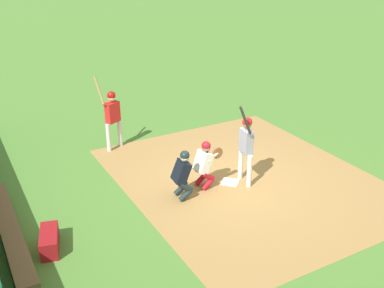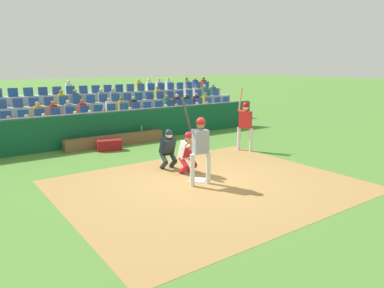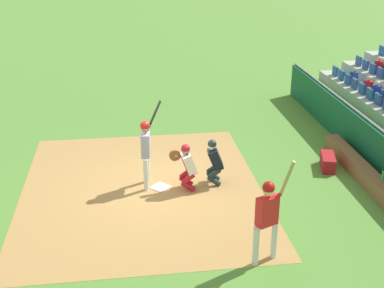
# 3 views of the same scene
# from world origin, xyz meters

# --- Properties ---
(ground_plane) EXTENTS (160.00, 160.00, 0.00)m
(ground_plane) POSITION_xyz_m (0.00, 0.00, 0.00)
(ground_plane) COLOR #4D7E31
(infield_dirt_patch) EXTENTS (7.70, 6.39, 0.01)m
(infield_dirt_patch) POSITION_xyz_m (0.00, 0.50, 0.00)
(infield_dirt_patch) COLOR #A27A44
(infield_dirt_patch) RESTS_ON ground_plane
(home_plate_marker) EXTENTS (0.62, 0.62, 0.02)m
(home_plate_marker) POSITION_xyz_m (0.00, 0.00, 0.02)
(home_plate_marker) COLOR white
(home_plate_marker) RESTS_ON infield_dirt_patch
(batter_at_plate) EXTENTS (0.64, 0.60, 2.32)m
(batter_at_plate) POSITION_xyz_m (0.17, 0.34, 1.17)
(batter_at_plate) COLOR silver
(batter_at_plate) RESTS_ON ground_plane
(catcher_crouching) EXTENTS (0.48, 0.73, 1.30)m
(catcher_crouching) POSITION_xyz_m (-0.14, -0.70, 0.72)
(catcher_crouching) COLOR #AF1623
(catcher_crouching) RESTS_ON ground_plane
(home_plate_umpire) EXTENTS (0.49, 0.49, 1.30)m
(home_plate_umpire) POSITION_xyz_m (0.07, -1.47, 0.70)
(home_plate_umpire) COLOR #1C2A2C
(home_plate_umpire) RESTS_ON ground_plane
(dugout_wall) EXTENTS (15.54, 0.24, 1.35)m
(dugout_wall) POSITION_xyz_m (0.00, -6.12, 0.65)
(dugout_wall) COLOR #0F4F32
(dugout_wall) RESTS_ON ground_plane
(dugout_bench) EXTENTS (4.14, 0.40, 0.44)m
(dugout_bench) POSITION_xyz_m (0.06, -5.57, 0.22)
(dugout_bench) COLOR brown
(dugout_bench) RESTS_ON ground_plane
(water_bottle_on_bench) EXTENTS (0.07, 0.07, 0.25)m
(water_bottle_on_bench) POSITION_xyz_m (-1.16, -5.66, 0.57)
(water_bottle_on_bench) COLOR green
(water_bottle_on_bench) RESTS_ON dugout_bench
(equipment_duffel_bag) EXTENTS (0.97, 0.58, 0.40)m
(equipment_duffel_bag) POSITION_xyz_m (0.61, -4.90, 0.20)
(equipment_duffel_bag) COLOR maroon
(equipment_duffel_bag) RESTS_ON ground_plane
(on_deck_batter) EXTENTS (0.40, 0.77, 2.34)m
(on_deck_batter) POSITION_xyz_m (-3.60, -1.94, 1.16)
(on_deck_batter) COLOR silver
(on_deck_batter) RESTS_ON ground_plane
(bleacher_stand) EXTENTS (19.82, 4.11, 2.40)m
(bleacher_stand) POSITION_xyz_m (-0.02, -10.56, 0.67)
(bleacher_stand) COLOR #96A095
(bleacher_stand) RESTS_ON ground_plane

